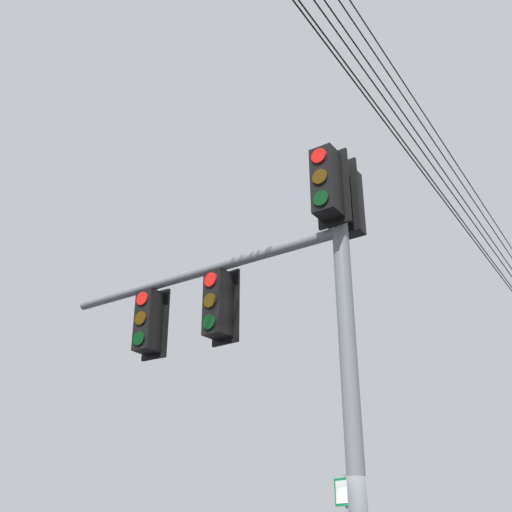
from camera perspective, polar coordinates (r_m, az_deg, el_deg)
name	(u,v)px	position (r m, az deg, el deg)	size (l,w,h in m)	color
signal_mast_assembly	(274,306)	(7.84, 1.68, -4.62)	(2.83, 4.39, 6.41)	slate
overhead_wire_span	(365,63)	(10.87, 9.99, 17.06)	(26.16, 15.40, 2.59)	black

